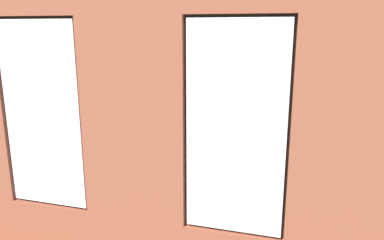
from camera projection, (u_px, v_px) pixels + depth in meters
The scene contains 21 objects.
ground_plane at pixel (199, 180), 6.79m from camera, with size 7.28×6.02×0.10m, color brown.
brick_wall_with_windows at pixel (133, 133), 3.96m from camera, with size 6.68×0.30×3.18m.
white_wall_right at pixel (30, 85), 7.12m from camera, with size 0.10×5.02×3.18m, color silver.
couch_by_window at pixel (106, 203), 5.07m from camera, with size 1.85×0.87×0.80m.
couch_left at pixel (365, 197), 5.25m from camera, with size 0.98×1.95×0.80m.
coffee_table at pixel (201, 153), 6.93m from camera, with size 1.37×0.75×0.44m.
cup_ceramic at pixel (222, 148), 6.92m from camera, with size 0.09×0.09×0.10m, color #4C4C51.
candle_jar at pixel (204, 150), 6.77m from camera, with size 0.08×0.08×0.11m, color #B7333D.
table_plant_small at pixel (193, 141), 7.02m from camera, with size 0.16×0.16×0.25m.
remote_silver at pixel (178, 150), 6.92m from camera, with size 0.05×0.17×0.02m, color #B2B2B7.
remote_gray at pixel (201, 150), 6.91m from camera, with size 0.05×0.17×0.02m, color #59595B.
media_console at pixel (56, 151), 7.53m from camera, with size 1.16×0.42×0.48m, color black.
tv_flatscreen at pixel (53, 121), 7.39m from camera, with size 1.05×0.20×0.74m.
papasan_chair at pixel (209, 127), 8.61m from camera, with size 1.06×1.06×0.68m.
potted_plant_foreground_right at pixel (115, 117), 9.22m from camera, with size 0.66×0.81×1.25m.
potted_plant_beside_window_right at pixel (17, 166), 5.24m from camera, with size 0.85×0.86×1.44m.
potted_plant_corner_near_left at pixel (357, 116), 7.66m from camera, with size 0.98×0.98×1.43m.
potted_plant_by_left_couch at pixel (329, 163), 6.68m from camera, with size 0.26×0.26×0.48m.
potted_plant_near_tv at pixel (44, 153), 6.34m from camera, with size 0.88×0.84×1.42m.
potted_plant_between_couches at pixel (206, 187), 4.64m from camera, with size 0.71×0.71×1.07m.
potted_plant_mid_room_small at pixel (241, 150), 7.22m from camera, with size 0.28×0.28×0.52m.
Camera 1 is at (-1.68, 6.11, 2.64)m, focal length 35.00 mm.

